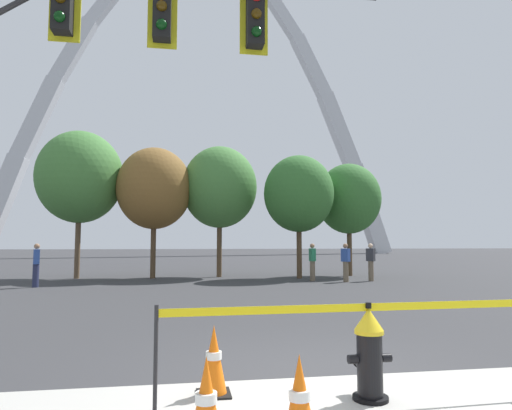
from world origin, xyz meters
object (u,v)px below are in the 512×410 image
(pedestrian_walking_left, at_px, (346,262))
(traffic_signal_gantry, at_px, (30,44))
(traffic_cone_by_hydrant, at_px, (214,361))
(pedestrian_walking_right, at_px, (312,262))
(pedestrian_near_trees, at_px, (371,262))
(fire_hydrant, at_px, (369,354))
(traffic_cone_mid_sidewalk, at_px, (300,402))
(traffic_cone_curb_edge, at_px, (206,405))
(monument_arch, at_px, (196,110))
(pedestrian_standing_center, at_px, (36,265))

(pedestrian_walking_left, bearing_deg, traffic_signal_gantry, -127.89)
(traffic_cone_by_hydrant, distance_m, pedestrian_walking_right, 14.60)
(pedestrian_walking_right, distance_m, pedestrian_near_trees, 2.48)
(traffic_signal_gantry, height_order, pedestrian_walking_left, traffic_signal_gantry)
(traffic_signal_gantry, bearing_deg, fire_hydrant, -26.48)
(traffic_cone_by_hydrant, xyz_separation_m, traffic_cone_mid_sidewalk, (0.58, -1.35, 0.00))
(fire_hydrant, relative_size, traffic_signal_gantry, 0.13)
(traffic_cone_curb_edge, relative_size, pedestrian_near_trees, 0.46)
(monument_arch, height_order, pedestrian_walking_right, monument_arch)
(monument_arch, bearing_deg, traffic_cone_by_hydrant, -91.14)
(monument_arch, bearing_deg, pedestrian_walking_right, -85.44)
(monument_arch, distance_m, pedestrian_walking_left, 53.55)
(traffic_cone_by_hydrant, bearing_deg, pedestrian_walking_right, 69.59)
(fire_hydrant, height_order, pedestrian_near_trees, pedestrian_near_trees)
(traffic_cone_by_hydrant, relative_size, pedestrian_near_trees, 0.46)
(traffic_cone_curb_edge, xyz_separation_m, pedestrian_walking_right, (5.24, 14.98, 0.46))
(fire_hydrant, relative_size, pedestrian_near_trees, 0.62)
(traffic_signal_gantry, relative_size, pedestrian_near_trees, 4.92)
(fire_hydrant, distance_m, traffic_cone_curb_edge, 1.94)
(traffic_cone_curb_edge, relative_size, pedestrian_standing_center, 0.46)
(monument_arch, height_order, pedestrian_standing_center, monument_arch)
(pedestrian_walking_left, bearing_deg, monument_arch, 95.91)
(fire_hydrant, height_order, pedestrian_standing_center, pedestrian_standing_center)
(traffic_cone_by_hydrant, distance_m, traffic_cone_curb_edge, 1.31)
(pedestrian_walking_left, relative_size, pedestrian_standing_center, 1.00)
(pedestrian_walking_left, bearing_deg, traffic_cone_mid_sidewalk, -111.80)
(fire_hydrant, bearing_deg, traffic_signal_gantry, 153.52)
(traffic_cone_mid_sidewalk, xyz_separation_m, traffic_cone_curb_edge, (-0.73, 0.05, 0.00))
(traffic_cone_curb_edge, distance_m, monument_arch, 66.84)
(pedestrian_walking_right, bearing_deg, traffic_cone_curb_edge, -109.26)
(pedestrian_near_trees, bearing_deg, traffic_cone_by_hydrant, -119.63)
(traffic_cone_curb_edge, bearing_deg, pedestrian_walking_right, 70.74)
(traffic_cone_curb_edge, distance_m, pedestrian_walking_left, 15.68)
(traffic_cone_mid_sidewalk, relative_size, pedestrian_walking_right, 0.46)
(traffic_signal_gantry, bearing_deg, traffic_cone_by_hydrant, -32.95)
(traffic_cone_curb_edge, xyz_separation_m, monument_arch, (1.38, 63.32, 21.36))
(traffic_cone_mid_sidewalk, height_order, pedestrian_near_trees, pedestrian_near_trees)
(fire_hydrant, bearing_deg, traffic_cone_curb_edge, -152.42)
(traffic_cone_mid_sidewalk, relative_size, pedestrian_walking_left, 0.46)
(monument_arch, bearing_deg, pedestrian_near_trees, -82.65)
(pedestrian_standing_center, bearing_deg, traffic_cone_curb_edge, -68.42)
(traffic_cone_mid_sidewalk, height_order, traffic_signal_gantry, traffic_signal_gantry)
(traffic_cone_by_hydrant, bearing_deg, fire_hydrant, -14.47)
(traffic_cone_by_hydrant, distance_m, monument_arch, 65.60)
(traffic_cone_curb_edge, relative_size, traffic_signal_gantry, 0.09)
(pedestrian_walking_right, bearing_deg, traffic_signal_gantry, -122.26)
(traffic_cone_mid_sidewalk, xyz_separation_m, pedestrian_walking_left, (5.73, 14.33, 0.46))
(traffic_cone_curb_edge, bearing_deg, monument_arch, 88.75)
(pedestrian_standing_center, relative_size, pedestrian_near_trees, 1.00)
(traffic_cone_by_hydrant, xyz_separation_m, pedestrian_near_trees, (7.53, 13.24, 0.46))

